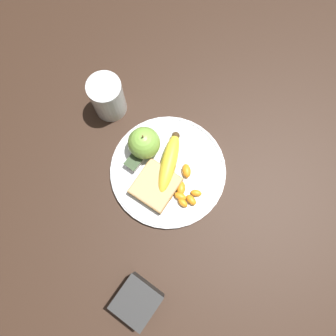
% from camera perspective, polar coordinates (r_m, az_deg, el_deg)
% --- Properties ---
extents(ground_plane, '(3.00, 3.00, 0.00)m').
position_cam_1_polar(ground_plane, '(0.80, 0.00, -0.59)').
color(ground_plane, '#332116').
extents(plate, '(0.28, 0.28, 0.01)m').
position_cam_1_polar(plate, '(0.79, 0.00, -0.45)').
color(plate, silver).
rests_on(plate, ground_plane).
extents(juice_glass, '(0.08, 0.08, 0.11)m').
position_cam_1_polar(juice_glass, '(0.83, -10.44, 11.88)').
color(juice_glass, silver).
rests_on(juice_glass, ground_plane).
extents(apple, '(0.08, 0.08, 0.09)m').
position_cam_1_polar(apple, '(0.77, -4.19, 4.36)').
color(apple, '#84BC47').
rests_on(apple, plate).
extents(banana, '(0.15, 0.09, 0.04)m').
position_cam_1_polar(banana, '(0.78, 0.21, 1.12)').
color(banana, yellow).
rests_on(banana, plate).
extents(bread_slice, '(0.10, 0.10, 0.02)m').
position_cam_1_polar(bread_slice, '(0.77, -2.06, -3.19)').
color(bread_slice, olive).
rests_on(bread_slice, plate).
extents(fork, '(0.15, 0.10, 0.00)m').
position_cam_1_polar(fork, '(0.79, 1.38, -0.22)').
color(fork, silver).
rests_on(fork, plate).
extents(jam_packet, '(0.04, 0.03, 0.02)m').
position_cam_1_polar(jam_packet, '(0.79, -5.97, 0.97)').
color(jam_packet, silver).
rests_on(jam_packet, plate).
extents(orange_segment_0, '(0.03, 0.03, 0.01)m').
position_cam_1_polar(orange_segment_0, '(0.77, 4.94, -4.36)').
color(orange_segment_0, orange).
rests_on(orange_segment_0, plate).
extents(orange_segment_1, '(0.03, 0.03, 0.02)m').
position_cam_1_polar(orange_segment_1, '(0.77, -0.09, -3.35)').
color(orange_segment_1, orange).
rests_on(orange_segment_1, plate).
extents(orange_segment_2, '(0.02, 0.03, 0.01)m').
position_cam_1_polar(orange_segment_2, '(0.77, 2.61, -6.07)').
color(orange_segment_2, orange).
rests_on(orange_segment_2, plate).
extents(orange_segment_3, '(0.04, 0.04, 0.02)m').
position_cam_1_polar(orange_segment_3, '(0.78, 3.25, -0.49)').
color(orange_segment_3, orange).
rests_on(orange_segment_3, plate).
extents(orange_segment_4, '(0.03, 0.03, 0.02)m').
position_cam_1_polar(orange_segment_4, '(0.77, 0.11, -4.53)').
color(orange_segment_4, orange).
rests_on(orange_segment_4, plate).
extents(orange_segment_5, '(0.02, 0.03, 0.02)m').
position_cam_1_polar(orange_segment_5, '(0.77, 2.15, -4.96)').
color(orange_segment_5, orange).
rests_on(orange_segment_5, plate).
extents(orange_segment_6, '(0.04, 0.03, 0.02)m').
position_cam_1_polar(orange_segment_6, '(0.77, 2.29, -3.56)').
color(orange_segment_6, orange).
rests_on(orange_segment_6, plate).
extents(orange_segment_7, '(0.02, 0.03, 0.02)m').
position_cam_1_polar(orange_segment_7, '(0.77, 4.06, -5.58)').
color(orange_segment_7, orange).
rests_on(orange_segment_7, plate).
extents(condiment_caddy, '(0.08, 0.08, 0.07)m').
position_cam_1_polar(condiment_caddy, '(0.75, -5.38, -22.01)').
color(condiment_caddy, '#2D2D2D').
rests_on(condiment_caddy, ground_plane).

